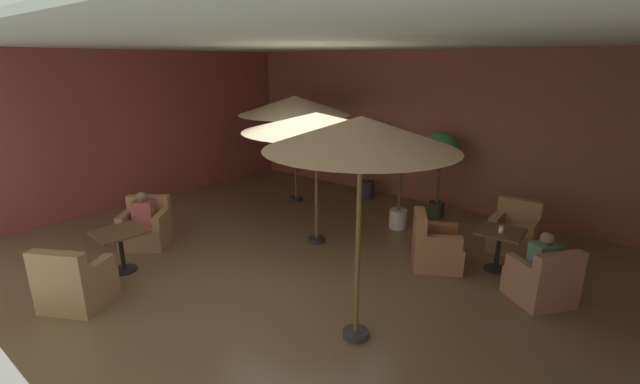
{
  "coord_description": "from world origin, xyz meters",
  "views": [
    {
      "loc": [
        4.62,
        -5.15,
        3.25
      ],
      "look_at": [
        0.0,
        0.42,
        1.07
      ],
      "focal_mm": 24.34,
      "sensor_mm": 36.0,
      "label": 1
    }
  ],
  "objects_px": {
    "armchair_front_left_east": "(434,247)",
    "potted_tree_mid_right": "(440,154)",
    "armchair_front_right_east": "(75,284)",
    "patio_umbrella_center_beige": "(361,135)",
    "patron_blue_shirt": "(544,256)",
    "armchair_front_left_north": "(514,233)",
    "armchair_front_right_north": "(146,228)",
    "patio_umbrella_tall_red": "(316,123)",
    "potted_tree_left_corner": "(368,147)",
    "cafe_table_front_left": "(499,240)",
    "armchair_front_left_south": "(542,282)",
    "patio_umbrella_near_wall": "(295,106)",
    "cafe_table_front_right": "(120,241)",
    "patron_by_window": "(143,210)",
    "potted_tree_mid_left": "(401,165)",
    "iced_drink_cup": "(501,229)"
  },
  "relations": [
    {
      "from": "armchair_front_left_east",
      "to": "potted_tree_mid_right",
      "type": "height_order",
      "value": "potted_tree_mid_right"
    },
    {
      "from": "armchair_front_right_east",
      "to": "patio_umbrella_center_beige",
      "type": "xyz_separation_m",
      "value": [
        3.38,
        1.88,
        2.17
      ]
    },
    {
      "from": "patron_blue_shirt",
      "to": "armchair_front_left_north",
      "type": "bearing_deg",
      "value": 117.77
    },
    {
      "from": "armchair_front_right_north",
      "to": "patio_umbrella_tall_red",
      "type": "distance_m",
      "value": 3.68
    },
    {
      "from": "patio_umbrella_tall_red",
      "to": "potted_tree_left_corner",
      "type": "height_order",
      "value": "patio_umbrella_tall_red"
    },
    {
      "from": "cafe_table_front_left",
      "to": "potted_tree_left_corner",
      "type": "relative_size",
      "value": 0.4
    },
    {
      "from": "potted_tree_mid_right",
      "to": "patron_blue_shirt",
      "type": "distance_m",
      "value": 3.54
    },
    {
      "from": "cafe_table_front_left",
      "to": "armchair_front_left_south",
      "type": "xyz_separation_m",
      "value": [
        0.81,
        -0.59,
        -0.21
      ]
    },
    {
      "from": "armchair_front_left_south",
      "to": "armchair_front_right_east",
      "type": "height_order",
      "value": "armchair_front_right_east"
    },
    {
      "from": "armchair_front_right_east",
      "to": "potted_tree_left_corner",
      "type": "bearing_deg",
      "value": 87.49
    },
    {
      "from": "armchair_front_left_east",
      "to": "patio_umbrella_center_beige",
      "type": "xyz_separation_m",
      "value": [
        0.14,
        -2.41,
        2.17
      ]
    },
    {
      "from": "patio_umbrella_near_wall",
      "to": "potted_tree_mid_right",
      "type": "xyz_separation_m",
      "value": [
        3.15,
        1.06,
        -0.89
      ]
    },
    {
      "from": "cafe_table_front_right",
      "to": "potted_tree_mid_right",
      "type": "distance_m",
      "value": 6.29
    },
    {
      "from": "armchair_front_right_east",
      "to": "armchair_front_left_east",
      "type": "bearing_deg",
      "value": 52.94
    },
    {
      "from": "armchair_front_right_east",
      "to": "patron_by_window",
      "type": "height_order",
      "value": "patron_by_window"
    },
    {
      "from": "armchair_front_left_east",
      "to": "potted_tree_mid_right",
      "type": "xyz_separation_m",
      "value": [
        -1.0,
        2.21,
        1.06
      ]
    },
    {
      "from": "patio_umbrella_near_wall",
      "to": "potted_tree_mid_left",
      "type": "height_order",
      "value": "patio_umbrella_near_wall"
    },
    {
      "from": "armchair_front_left_east",
      "to": "patron_by_window",
      "type": "xyz_separation_m",
      "value": [
        -4.45,
        -2.59,
        0.34
      ]
    },
    {
      "from": "patron_by_window",
      "to": "potted_tree_mid_right",
      "type": "bearing_deg",
      "value": 54.29
    },
    {
      "from": "armchair_front_left_east",
      "to": "cafe_table_front_right",
      "type": "distance_m",
      "value": 5.06
    },
    {
      "from": "armchair_front_right_east",
      "to": "patio_umbrella_center_beige",
      "type": "distance_m",
      "value": 4.43
    },
    {
      "from": "armchair_front_left_south",
      "to": "armchair_front_right_north",
      "type": "distance_m",
      "value": 6.63
    },
    {
      "from": "armchair_front_left_south",
      "to": "armchair_front_right_east",
      "type": "distance_m",
      "value": 6.47
    },
    {
      "from": "armchair_front_left_north",
      "to": "potted_tree_left_corner",
      "type": "distance_m",
      "value": 3.98
    },
    {
      "from": "armchair_front_right_north",
      "to": "patio_umbrella_near_wall",
      "type": "xyz_separation_m",
      "value": [
        0.33,
        3.71,
        1.97
      ]
    },
    {
      "from": "patio_umbrella_tall_red",
      "to": "patron_blue_shirt",
      "type": "distance_m",
      "value": 4.09
    },
    {
      "from": "armchair_front_left_east",
      "to": "armchair_front_right_north",
      "type": "height_order",
      "value": "armchair_front_left_east"
    },
    {
      "from": "cafe_table_front_right",
      "to": "armchair_front_right_north",
      "type": "bearing_deg",
      "value": 130.89
    },
    {
      "from": "patron_by_window",
      "to": "cafe_table_front_right",
      "type": "bearing_deg",
      "value": -49.11
    },
    {
      "from": "cafe_table_front_left",
      "to": "armchair_front_right_north",
      "type": "height_order",
      "value": "armchair_front_right_north"
    },
    {
      "from": "cafe_table_front_right",
      "to": "patio_umbrella_center_beige",
      "type": "height_order",
      "value": "patio_umbrella_center_beige"
    },
    {
      "from": "patron_blue_shirt",
      "to": "cafe_table_front_right",
      "type": "bearing_deg",
      "value": -148.46
    },
    {
      "from": "armchair_front_left_north",
      "to": "potted_tree_mid_right",
      "type": "bearing_deg",
      "value": 158.7
    },
    {
      "from": "armchair_front_right_east",
      "to": "iced_drink_cup",
      "type": "distance_m",
      "value": 6.29
    },
    {
      "from": "armchair_front_left_south",
      "to": "patron_blue_shirt",
      "type": "xyz_separation_m",
      "value": [
        -0.04,
        0.03,
        0.37
      ]
    },
    {
      "from": "armchair_front_left_south",
      "to": "patio_umbrella_center_beige",
      "type": "xyz_separation_m",
      "value": [
        -1.53,
        -2.34,
        2.2
      ]
    },
    {
      "from": "armchair_front_right_north",
      "to": "potted_tree_mid_left",
      "type": "bearing_deg",
      "value": 49.28
    },
    {
      "from": "cafe_table_front_right",
      "to": "patio_umbrella_tall_red",
      "type": "bearing_deg",
      "value": 60.33
    },
    {
      "from": "armchair_front_right_north",
      "to": "patio_umbrella_near_wall",
      "type": "distance_m",
      "value": 4.21
    },
    {
      "from": "armchair_front_right_east",
      "to": "potted_tree_mid_left",
      "type": "distance_m",
      "value": 5.84
    },
    {
      "from": "armchair_front_left_east",
      "to": "potted_tree_mid_left",
      "type": "distance_m",
      "value": 2.0
    },
    {
      "from": "armchair_front_left_east",
      "to": "potted_tree_mid_right",
      "type": "bearing_deg",
      "value": 114.41
    },
    {
      "from": "cafe_table_front_right",
      "to": "potted_tree_mid_left",
      "type": "height_order",
      "value": "potted_tree_mid_left"
    },
    {
      "from": "potted_tree_mid_left",
      "to": "armchair_front_left_north",
      "type": "bearing_deg",
      "value": 10.07
    },
    {
      "from": "armchair_front_left_south",
      "to": "armchair_front_right_north",
      "type": "bearing_deg",
      "value": -158.03
    },
    {
      "from": "armchair_front_left_north",
      "to": "patio_umbrella_near_wall",
      "type": "xyz_separation_m",
      "value": [
        -4.96,
        -0.35,
        1.96
      ]
    },
    {
      "from": "armchair_front_left_north",
      "to": "patio_umbrella_center_beige",
      "type": "distance_m",
      "value": 4.53
    },
    {
      "from": "cafe_table_front_right",
      "to": "potted_tree_left_corner",
      "type": "relative_size",
      "value": 0.42
    },
    {
      "from": "armchair_front_right_east",
      "to": "potted_tree_left_corner",
      "type": "height_order",
      "value": "potted_tree_left_corner"
    },
    {
      "from": "armchair_front_left_south",
      "to": "patio_umbrella_tall_red",
      "type": "xyz_separation_m",
      "value": [
        -3.79,
        -0.4,
        1.93
      ]
    }
  ]
}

